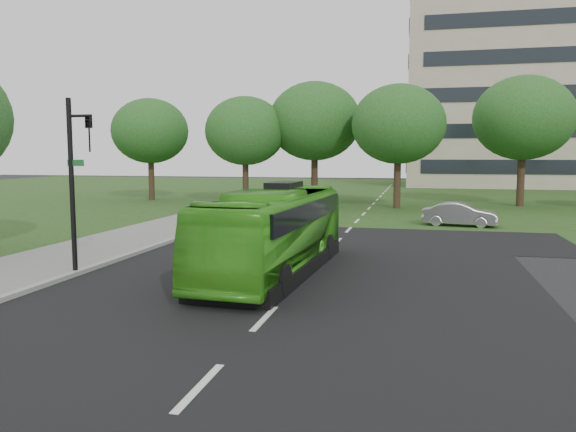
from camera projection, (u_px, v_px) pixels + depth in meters
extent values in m
plane|color=black|center=(285.00, 298.00, 15.02)|extent=(160.00, 160.00, 0.00)
cube|color=black|center=(361.00, 217.00, 34.38)|extent=(14.00, 120.00, 0.01)
cube|color=black|center=(349.00, 230.00, 28.57)|extent=(80.00, 12.00, 0.01)
cube|color=silver|center=(351.00, 227.00, 29.53)|extent=(0.15, 90.00, 0.01)
cube|color=#264115|center=(385.00, 192.00, 58.58)|extent=(120.00, 60.00, 0.01)
cube|color=black|center=(410.00, 88.00, 73.24)|extent=(0.10, 18.40, 23.00)
cylinder|color=black|center=(246.00, 183.00, 44.11)|extent=(0.48, 0.48, 3.16)
ellipsoid|color=#1F4617|center=(245.00, 131.00, 43.67)|extent=(6.28, 6.28, 5.34)
cylinder|color=black|center=(314.00, 181.00, 44.84)|extent=(0.53, 0.53, 3.55)
ellipsoid|color=#1F4617|center=(315.00, 121.00, 44.33)|extent=(7.30, 7.30, 6.21)
cylinder|color=black|center=(397.00, 185.00, 40.16)|extent=(0.50, 0.50, 3.34)
ellipsoid|color=#1F4617|center=(398.00, 124.00, 39.70)|extent=(6.63, 6.63, 5.64)
cylinder|color=black|center=(521.00, 182.00, 41.70)|extent=(0.54, 0.54, 3.62)
ellipsoid|color=#1F4617|center=(523.00, 118.00, 41.19)|extent=(7.27, 7.27, 6.18)
cylinder|color=black|center=(152.00, 181.00, 47.58)|extent=(0.49, 0.49, 3.26)
ellipsoid|color=#1F4617|center=(150.00, 131.00, 47.13)|extent=(6.40, 6.40, 5.44)
imported|color=green|center=(275.00, 231.00, 18.09)|extent=(2.79, 9.86, 2.72)
imported|color=#A8A7AC|center=(460.00, 214.00, 30.13)|extent=(4.04, 1.90, 1.28)
cylinder|color=black|center=(72.00, 188.00, 17.63)|extent=(0.16, 0.16, 5.57)
cylinder|color=black|center=(80.00, 116.00, 17.30)|extent=(0.78, 0.09, 0.09)
imported|color=black|center=(89.00, 134.00, 17.30)|extent=(0.21, 0.25, 1.11)
cube|color=#195926|center=(76.00, 163.00, 17.51)|extent=(0.56, 0.04, 0.20)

